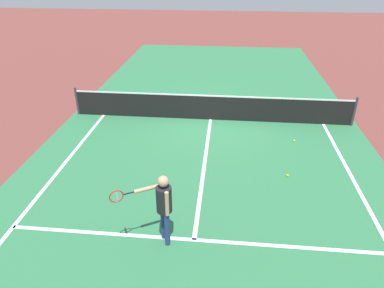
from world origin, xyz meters
TOP-DOWN VIEW (x-y plane):
  - ground_plane at (0.00, 0.00)m, footprint 60.00×60.00m
  - court_surface_inbounds at (0.00, 0.00)m, footprint 10.62×24.40m
  - line_sideline_left at (-4.11, -5.95)m, footprint 0.10×11.89m
  - line_service_near at (0.00, -6.40)m, footprint 8.22×0.10m
  - line_center_service at (0.00, -3.20)m, footprint 0.10×6.40m
  - net at (0.00, 0.00)m, footprint 10.28×0.09m
  - player_near at (-0.63, -6.49)m, footprint 1.15×0.60m
  - tennis_ball_near_net at (2.85, -1.50)m, footprint 0.07×0.07m
  - tennis_ball_mid_court at (2.34, -3.65)m, footprint 0.07×0.07m

SIDE VIEW (x-z plane):
  - ground_plane at x=0.00m, z-range 0.00..0.00m
  - court_surface_inbounds at x=0.00m, z-range 0.00..0.00m
  - line_sideline_left at x=-4.11m, z-range 0.00..0.01m
  - line_service_near at x=0.00m, z-range 0.00..0.01m
  - line_center_service at x=0.00m, z-range 0.00..0.01m
  - tennis_ball_near_net at x=2.85m, z-range 0.00..0.07m
  - tennis_ball_mid_court at x=2.34m, z-range 0.00..0.07m
  - net at x=0.00m, z-range -0.04..1.03m
  - player_near at x=-0.63m, z-range 0.20..1.84m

